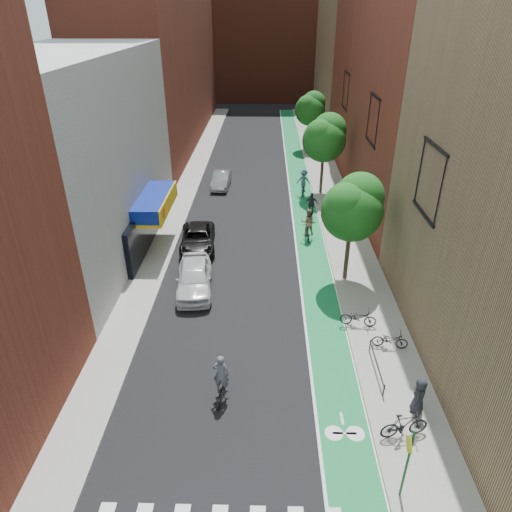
# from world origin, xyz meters

# --- Properties ---
(ground) EXTENTS (160.00, 160.00, 0.00)m
(ground) POSITION_xyz_m (0.00, 0.00, 0.00)
(ground) COLOR black
(ground) RESTS_ON ground
(bike_lane) EXTENTS (2.00, 68.00, 0.01)m
(bike_lane) POSITION_xyz_m (4.00, 26.00, 0.01)
(bike_lane) COLOR #167E40
(bike_lane) RESTS_ON ground
(sidewalk_left) EXTENTS (2.00, 68.00, 0.15)m
(sidewalk_left) POSITION_xyz_m (-6.00, 26.00, 0.07)
(sidewalk_left) COLOR gray
(sidewalk_left) RESTS_ON ground
(sidewalk_right) EXTENTS (3.00, 68.00, 0.15)m
(sidewalk_right) POSITION_xyz_m (6.50, 26.00, 0.07)
(sidewalk_right) COLOR gray
(sidewalk_right) RESTS_ON ground
(building_left_white) EXTENTS (8.00, 20.00, 12.00)m
(building_left_white) POSITION_xyz_m (-11.00, 14.00, 6.00)
(building_left_white) COLOR silver
(building_left_white) RESTS_ON ground
(building_left_far_red) EXTENTS (8.00, 36.00, 22.00)m
(building_left_far_red) POSITION_xyz_m (-11.00, 42.00, 11.00)
(building_left_far_red) COLOR maroon
(building_left_far_red) RESTS_ON ground
(building_right_mid_red) EXTENTS (8.00, 28.00, 22.00)m
(building_right_mid_red) POSITION_xyz_m (12.00, 26.00, 11.00)
(building_right_mid_red) COLOR maroon
(building_right_mid_red) RESTS_ON ground
(building_right_far_tan) EXTENTS (8.00, 20.00, 18.00)m
(building_right_far_tan) POSITION_xyz_m (12.00, 50.00, 9.00)
(building_right_far_tan) COLOR #8C6B4C
(building_right_far_tan) RESTS_ON ground
(building_far_closure) EXTENTS (30.00, 14.00, 20.00)m
(building_far_closure) POSITION_xyz_m (0.00, 72.00, 10.00)
(building_far_closure) COLOR maroon
(building_far_closure) RESTS_ON ground
(tree_near) EXTENTS (3.40, 3.36, 6.42)m
(tree_near) POSITION_xyz_m (5.65, 10.02, 4.66)
(tree_near) COLOR #332619
(tree_near) RESTS_ON ground
(tree_mid) EXTENTS (3.55, 3.53, 6.74)m
(tree_mid) POSITION_xyz_m (5.65, 24.02, 4.89)
(tree_mid) COLOR #332619
(tree_mid) RESTS_ON ground
(tree_far) EXTENTS (3.30, 3.25, 6.21)m
(tree_far) POSITION_xyz_m (5.65, 38.02, 4.50)
(tree_far) COLOR #332619
(tree_far) RESTS_ON ground
(sign_pole) EXTENTS (0.13, 0.71, 3.00)m
(sign_pole) POSITION_xyz_m (5.38, -3.50, 1.84)
(sign_pole) COLOR #194C26
(sign_pole) RESTS_ON sidewalk_right
(parked_car_white) EXTENTS (2.42, 4.96, 1.63)m
(parked_car_white) POSITION_xyz_m (-3.00, 8.77, 0.82)
(parked_car_white) COLOR silver
(parked_car_white) RESTS_ON ground
(parked_car_black) EXTENTS (2.65, 4.96, 1.33)m
(parked_car_black) POSITION_xyz_m (-3.51, 13.86, 0.66)
(parked_car_black) COLOR black
(parked_car_black) RESTS_ON ground
(parked_car_silver) EXTENTS (1.61, 4.13, 1.34)m
(parked_car_silver) POSITION_xyz_m (-3.00, 25.52, 0.67)
(parked_car_silver) COLOR #92949A
(parked_car_silver) RESTS_ON ground
(cyclist_lead) EXTENTS (0.85, 1.77, 2.15)m
(cyclist_lead) POSITION_xyz_m (-0.76, 0.68, 0.74)
(cyclist_lead) COLOR black
(cyclist_lead) RESTS_ON ground
(cyclist_lane_near) EXTENTS (0.96, 1.74, 2.21)m
(cyclist_lane_near) POSITION_xyz_m (3.80, 15.33, 0.96)
(cyclist_lane_near) COLOR black
(cyclist_lane_near) RESTS_ON ground
(cyclist_lane_mid) EXTENTS (1.05, 1.65, 2.05)m
(cyclist_lane_mid) POSITION_xyz_m (4.36, 18.77, 0.80)
(cyclist_lane_mid) COLOR black
(cyclist_lane_mid) RESTS_ON ground
(cyclist_lane_far) EXTENTS (1.27, 1.61, 2.17)m
(cyclist_lane_far) POSITION_xyz_m (4.10, 23.76, 1.02)
(cyclist_lane_far) COLOR black
(cyclist_lane_far) RESTS_ON ground
(parked_bike_near) EXTENTS (1.85, 0.87, 0.93)m
(parked_bike_near) POSITION_xyz_m (5.57, 5.48, 0.62)
(parked_bike_near) COLOR black
(parked_bike_near) RESTS_ON sidewalk_right
(parked_bike_mid) EXTENTS (1.91, 0.87, 1.11)m
(parked_bike_mid) POSITION_xyz_m (6.08, -1.16, 0.70)
(parked_bike_mid) COLOR black
(parked_bike_mid) RESTS_ON sidewalk_right
(parked_bike_far) EXTENTS (1.71, 0.81, 0.86)m
(parked_bike_far) POSITION_xyz_m (6.75, 3.85, 0.58)
(parked_bike_far) COLOR black
(parked_bike_far) RESTS_ON sidewalk_right
(pedestrian) EXTENTS (0.79, 0.92, 1.60)m
(pedestrian) POSITION_xyz_m (6.92, 0.05, 0.95)
(pedestrian) COLOR #21232A
(pedestrian) RESTS_ON sidewalk_right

